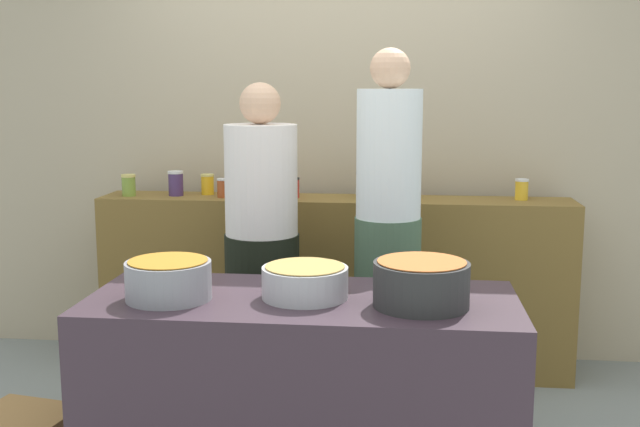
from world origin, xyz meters
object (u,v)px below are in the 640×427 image
(preserve_jar_1, at_px, (176,183))
(cook_with_tongs, at_px, (262,264))
(preserve_jar_7, at_px, (404,186))
(cook_in_cap, at_px, (388,252))
(preserve_jar_8, at_px, (522,189))
(cooking_pot_center, at_px, (305,282))
(preserve_jar_0, at_px, (129,185))
(preserve_jar_2, at_px, (208,184))
(cooking_pot_left, at_px, (169,280))
(cooking_pot_right, at_px, (421,284))
(preserve_jar_3, at_px, (223,188))
(preserve_jar_6, at_px, (387,186))
(preserve_jar_4, at_px, (293,188))
(preserve_jar_5, at_px, (363,185))

(preserve_jar_1, bearing_deg, cook_with_tongs, -42.06)
(preserve_jar_7, height_order, cook_in_cap, cook_in_cap)
(preserve_jar_8, bearing_deg, cooking_pot_center, -125.69)
(preserve_jar_0, distance_m, cook_with_tongs, 1.06)
(preserve_jar_2, bearing_deg, cooking_pot_left, -81.21)
(preserve_jar_2, xyz_separation_m, cooking_pot_right, (1.22, -1.53, -0.17))
(preserve_jar_3, distance_m, preserve_jar_6, 0.94)
(preserve_jar_0, xyz_separation_m, preserve_jar_3, (0.56, -0.00, -0.01))
(preserve_jar_4, relative_size, cook_in_cap, 0.06)
(preserve_jar_0, bearing_deg, cook_in_cap, -20.47)
(preserve_jar_5, height_order, preserve_jar_7, preserve_jar_5)
(preserve_jar_4, relative_size, cooking_pot_left, 0.34)
(preserve_jar_3, height_order, preserve_jar_8, preserve_jar_8)
(preserve_jar_4, height_order, cook_in_cap, cook_in_cap)
(preserve_jar_8, bearing_deg, preserve_jar_3, -176.90)
(preserve_jar_6, xyz_separation_m, cooking_pot_right, (0.17, -1.54, -0.17))
(preserve_jar_7, xyz_separation_m, preserve_jar_8, (0.66, 0.00, -0.01))
(preserve_jar_1, height_order, cooking_pot_center, preserve_jar_1)
(preserve_jar_4, relative_size, preserve_jar_5, 0.79)
(cook_with_tongs, distance_m, cook_in_cap, 0.65)
(preserve_jar_4, height_order, cooking_pot_left, preserve_jar_4)
(preserve_jar_3, relative_size, preserve_jar_7, 0.77)
(preserve_jar_1, relative_size, cook_with_tongs, 0.09)
(preserve_jar_6, bearing_deg, preserve_jar_8, -1.63)
(preserve_jar_2, xyz_separation_m, cook_in_cap, (1.07, -0.67, -0.24))
(preserve_jar_1, distance_m, preserve_jar_7, 1.32)
(cooking_pot_left, xyz_separation_m, cook_with_tongs, (0.20, 0.93, -0.15))
(preserve_jar_7, bearing_deg, preserve_jar_1, -178.17)
(preserve_jar_2, relative_size, cooking_pot_center, 0.35)
(preserve_jar_2, bearing_deg, cooking_pot_right, -51.54)
(preserve_jar_0, relative_size, cooking_pot_left, 0.37)
(preserve_jar_0, xyz_separation_m, preserve_jar_4, (0.96, 0.03, -0.01))
(preserve_jar_8, height_order, cook_in_cap, cook_in_cap)
(preserve_jar_4, distance_m, cook_with_tongs, 0.64)
(preserve_jar_1, xyz_separation_m, preserve_jar_5, (1.09, 0.04, 0.00))
(preserve_jar_2, height_order, preserve_jar_5, preserve_jar_5)
(preserve_jar_4, distance_m, cooking_pot_left, 1.51)
(preserve_jar_0, height_order, cook_with_tongs, cook_with_tongs)
(cook_in_cap, bearing_deg, preserve_jar_6, 91.97)
(cooking_pot_left, height_order, cooking_pot_right, cooking_pot_right)
(preserve_jar_0, distance_m, preserve_jar_7, 1.59)
(preserve_jar_5, distance_m, preserve_jar_8, 0.89)
(preserve_jar_2, relative_size, preserve_jar_6, 0.98)
(cook_in_cap, bearing_deg, preserve_jar_3, 149.57)
(preserve_jar_0, distance_m, preserve_jar_6, 1.50)
(preserve_jar_7, bearing_deg, preserve_jar_4, -175.66)
(preserve_jar_1, bearing_deg, cooking_pot_left, -74.49)
(preserve_jar_0, relative_size, preserve_jar_4, 1.09)
(cooking_pot_right, bearing_deg, cooking_pot_left, -179.50)
(preserve_jar_5, bearing_deg, preserve_jar_0, -176.77)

